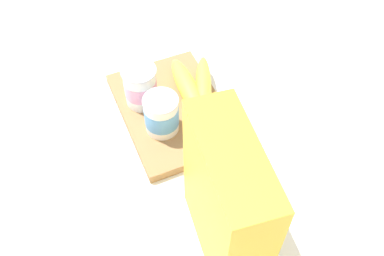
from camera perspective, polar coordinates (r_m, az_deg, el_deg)
ground_plane at (r=0.91m, az=-2.55°, el=1.94°), size 2.40×2.40×0.00m
cutting_board at (r=0.90m, az=-2.57°, el=2.36°), size 0.28×0.20×0.02m
cereal_box at (r=0.64m, az=4.53°, el=-9.75°), size 0.20×0.10×0.26m
yogurt_cup_front at (r=0.83m, az=-4.03°, el=1.79°), size 0.07×0.07×0.08m
yogurt_cup_back at (r=0.88m, az=-6.79°, el=5.47°), size 0.07×0.07×0.09m
banana_bunch at (r=0.90m, az=0.40°, el=5.18°), size 0.19×0.11×0.04m
spoon at (r=1.03m, az=-2.76°, el=9.97°), size 0.11×0.10×0.01m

